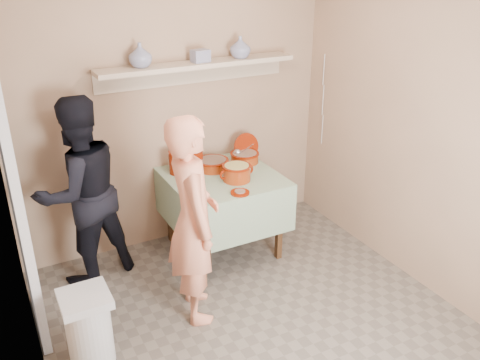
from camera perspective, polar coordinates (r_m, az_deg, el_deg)
ground at (r=3.91m, az=3.36°, el=-17.37°), size 3.50×3.50×0.00m
tile_panel at (r=3.78m, az=-23.69°, el=-2.91°), size 0.06×0.70×2.00m
plate_stack_a at (r=4.60m, az=-7.02°, el=1.99°), size 0.16×0.16×0.21m
plate_stack_b at (r=4.70m, az=-5.01°, el=2.27°), size 0.14×0.14×0.17m
bowl_stack at (r=4.36m, az=-5.10°, el=0.23°), size 0.13×0.13×0.13m
empty_bowl at (r=4.53m, az=-5.89°, el=0.55°), size 0.16×0.16×0.05m
propped_lid at (r=4.90m, az=0.71°, el=3.80°), size 0.26×0.09×0.25m
vase_right at (r=4.68m, az=0.03°, el=14.69°), size 0.23×0.23×0.19m
vase_left at (r=4.36m, az=-11.15°, el=13.59°), size 0.21×0.21×0.20m
ceramic_box at (r=4.52m, az=-4.47°, el=13.72°), size 0.16×0.12×0.11m
person_cook at (r=3.73m, az=-5.27°, el=-4.55°), size 0.49×0.65×1.61m
person_helper at (r=4.34m, az=-17.46°, el=-1.30°), size 0.92×0.81×1.61m
room_shell at (r=3.09m, az=4.08°, el=5.60°), size 3.04×3.54×2.62m
serving_table at (r=4.60m, az=-1.99°, el=-0.86°), size 0.97×0.97×0.76m
cazuela_meat_a at (r=4.67m, az=-3.08°, el=1.86°), size 0.30×0.30×0.10m
cazuela_meat_b at (r=4.82m, az=0.52°, el=2.64°), size 0.28×0.28×0.10m
ladle at (r=4.79m, az=-0.20°, el=3.15°), size 0.08×0.26×0.19m
cazuela_rice at (r=4.42m, az=-0.37°, el=0.97°), size 0.33×0.25×0.14m
front_plate at (r=4.21m, az=-0.00°, el=-1.40°), size 0.16×0.16×0.03m
wall_shelf at (r=4.58m, az=-4.85°, el=12.57°), size 1.80×0.25×0.21m
trash_bin at (r=3.69m, az=-16.59°, el=-15.71°), size 0.32×0.32×0.56m
electrical_cord at (r=5.16m, az=9.30°, el=8.83°), size 0.01×0.05×0.90m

